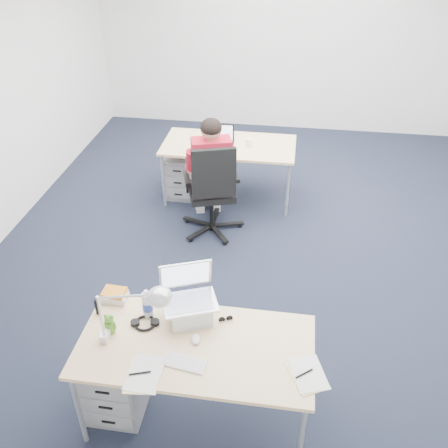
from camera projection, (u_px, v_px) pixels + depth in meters
The scene contains 24 objects.
floor at pixel (270, 251), 5.45m from camera, with size 7.00×7.00×0.00m, color black.
room at pixel (280, 100), 4.50m from camera, with size 6.02×7.02×2.80m.
desk_near at pixel (196, 349), 3.40m from camera, with size 1.60×0.80×0.73m.
desk_far at pixel (229, 148), 6.05m from camera, with size 1.60×0.80×0.73m.
office_chair at pixel (212, 207), 5.60m from camera, with size 0.90×0.90×1.13m.
seated_person at pixel (210, 171), 5.55m from camera, with size 0.56×0.80×1.35m.
drawer_pedestal_near at pixel (118, 378), 3.70m from camera, with size 0.40×0.50×0.55m, color #96989B.
drawer_pedestal_far at pixel (182, 174), 6.36m from camera, with size 0.40×0.50×0.55m, color #96989B.
silver_laptop at pixel (190, 297), 3.47m from camera, with size 0.38×0.30×0.40m, color silver, non-canonical shape.
wireless_keyboard at pixel (184, 362), 3.23m from camera, with size 0.29×0.12×0.01m, color white.
computer_mouse at pixel (196, 339), 3.39m from camera, with size 0.06×0.10×0.03m, color white.
headphones at pixel (145, 323), 3.52m from camera, with size 0.21×0.16×0.03m, color black, non-canonical shape.
can_koozie at pixel (184, 320), 3.49m from camera, with size 0.06×0.06×0.10m, color #141E40.
water_bottle at pixel (147, 303), 3.54m from camera, with size 0.07×0.07×0.23m, color silver.
bear_figurine at pixel (110, 324), 3.42m from camera, with size 0.09×0.07×0.16m, color #337820, non-canonical shape.
book_stack at pixel (115, 295), 3.72m from camera, with size 0.18×0.14×0.08m, color silver.
cordless_phone at pixel (98, 307), 3.58m from camera, with size 0.03×0.02×0.13m, color black.
papers_left at pixel (143, 375), 3.16m from camera, with size 0.21×0.30×0.01m, color #FFE693.
papers_right at pixel (307, 375), 3.15m from camera, with size 0.20×0.28×0.01m, color #FFE693.
sunglasses at pixel (226, 319), 3.55m from camera, with size 0.11×0.05×0.02m, color black, non-canonical shape.
desk_lamp at pixel (123, 314), 3.24m from camera, with size 0.47×0.17×0.53m, color silver, non-canonical shape.
dark_laptop at pixel (218, 136), 5.90m from camera, with size 0.36×0.35×0.26m, color black, non-canonical shape.
far_cup at pixel (249, 143), 5.94m from camera, with size 0.07×0.07×0.10m, color white.
far_papers at pixel (209, 138), 6.18m from camera, with size 0.18×0.26×0.01m, color white.
Camera 1 is at (0.15, -4.39, 3.29)m, focal length 40.00 mm.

